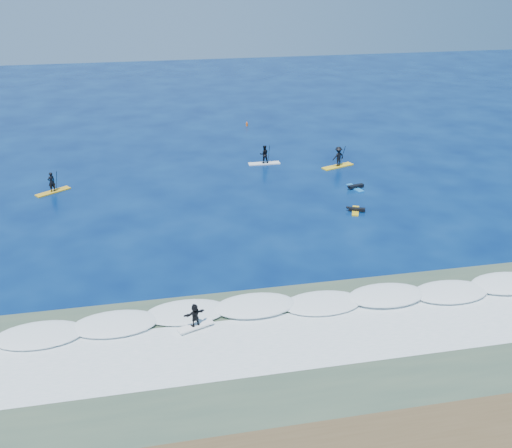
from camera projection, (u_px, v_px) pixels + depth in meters
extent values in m
plane|color=#03133F|center=(270.00, 233.00, 42.50)|extent=(160.00, 160.00, 0.00)
cube|color=#374B3B|center=(327.00, 348.00, 30.07)|extent=(90.00, 13.00, 0.01)
cube|color=white|center=(306.00, 307.00, 33.62)|extent=(40.00, 6.00, 0.30)
cube|color=silver|center=(321.00, 337.00, 30.96)|extent=(34.00, 5.00, 0.02)
cube|color=gold|center=(53.00, 192.00, 49.88)|extent=(2.93, 2.36, 0.10)
imported|color=black|center=(51.00, 182.00, 49.49)|extent=(0.76, 0.71, 1.75)
cylinder|color=black|center=(56.00, 181.00, 49.81)|extent=(0.44, 0.60, 2.04)
cube|color=black|center=(58.00, 191.00, 50.22)|extent=(0.12, 0.03, 0.30)
cube|color=silver|center=(264.00, 163.00, 56.71)|extent=(3.15, 0.84, 0.10)
imported|color=black|center=(264.00, 154.00, 56.30)|extent=(0.89, 0.70, 1.80)
cylinder|color=black|center=(269.00, 155.00, 56.40)|extent=(0.06, 0.72, 2.10)
cube|color=black|center=(269.00, 164.00, 56.83)|extent=(0.13, 0.03, 0.31)
cube|color=yellow|center=(338.00, 166.00, 55.92)|extent=(3.45, 1.95, 0.11)
imported|color=black|center=(338.00, 156.00, 55.48)|extent=(1.42, 1.11, 1.94)
cylinder|color=black|center=(342.00, 156.00, 55.75)|extent=(0.31, 0.75, 2.26)
cube|color=black|center=(342.00, 166.00, 56.20)|extent=(0.13, 0.03, 0.34)
cube|color=gold|center=(355.00, 211.00, 46.14)|extent=(1.20, 1.99, 0.09)
cube|color=black|center=(357.00, 209.00, 46.05)|extent=(1.37, 0.82, 0.22)
sphere|color=black|center=(347.00, 208.00, 46.14)|extent=(0.22, 0.22, 0.22)
cube|color=#196EBB|center=(355.00, 188.00, 50.68)|extent=(1.03, 2.16, 0.10)
cube|color=black|center=(356.00, 186.00, 50.64)|extent=(1.49, 0.71, 0.24)
sphere|color=black|center=(348.00, 186.00, 50.29)|extent=(0.24, 0.24, 0.24)
cube|color=white|center=(196.00, 326.00, 31.53)|extent=(2.09, 1.22, 0.11)
imported|color=black|center=(195.00, 315.00, 31.22)|extent=(1.32, 0.81, 1.36)
cylinder|color=#E65714|center=(247.00, 125.00, 69.17)|extent=(0.26, 0.26, 0.41)
cone|color=#E65714|center=(247.00, 122.00, 69.04)|extent=(0.18, 0.18, 0.20)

